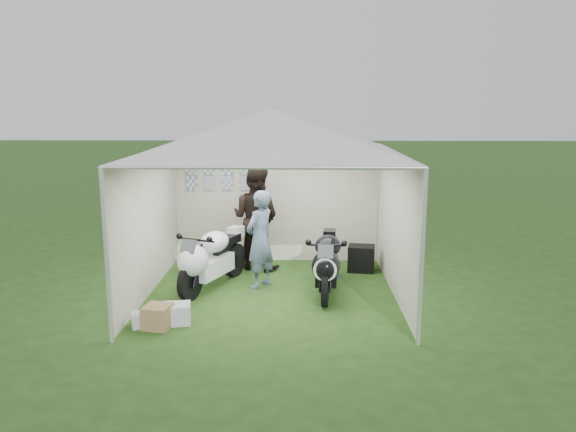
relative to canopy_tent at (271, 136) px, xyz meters
name	(u,v)px	position (x,y,z in m)	size (l,w,h in m)	color
ground	(272,293)	(0.00, -0.03, -2.58)	(80.00, 80.00, 0.00)	#203F14
canopy_tent	(271,136)	(0.00, 0.00, 0.00)	(5.66, 5.66, 3.00)	silver
motorcycle_white	(210,257)	(-1.04, 0.14, -2.02)	(1.02, 1.91, 0.99)	black
motorcycle_black	(327,262)	(0.91, -0.05, -2.03)	(0.55, 1.98, 0.97)	black
paddock_stand	(329,270)	(0.99, 0.85, -2.44)	(0.36, 0.22, 0.27)	blue
person_dark_jacket	(256,218)	(-0.37, 1.40, -1.60)	(0.94, 0.73, 1.94)	black
person_blue_jacket	(260,239)	(-0.21, 0.29, -1.74)	(0.61, 0.40, 1.67)	slate
equipment_box	(361,258)	(1.61, 1.25, -2.33)	(0.48, 0.39, 0.48)	black
crate_0	(175,314)	(-1.30, -1.37, -2.43)	(0.42, 0.33, 0.28)	silver
crate_1	(158,317)	(-1.51, -1.53, -2.41)	(0.36, 0.36, 0.32)	olive
crate_2	(142,319)	(-1.75, -1.49, -2.47)	(0.28, 0.24, 0.21)	#B1B6BB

